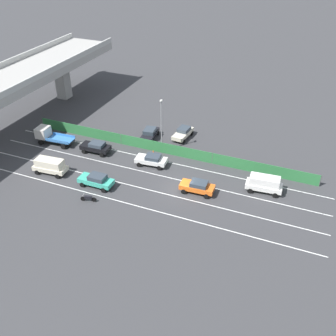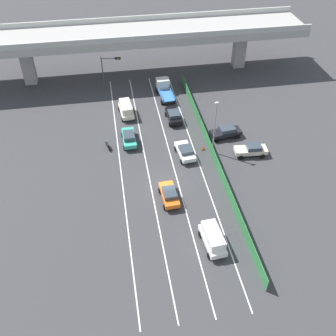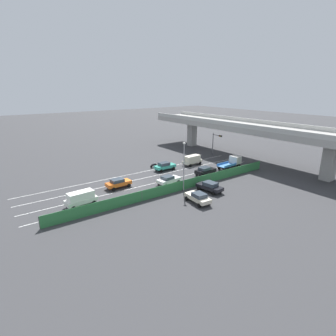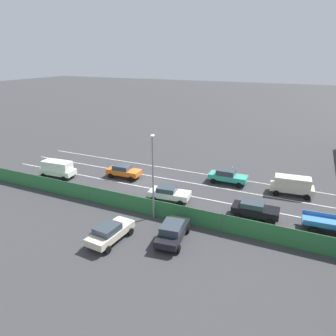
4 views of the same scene
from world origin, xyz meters
The scene contains 20 objects.
ground_plane centered at (0.00, 0.00, 0.00)m, with size 300.00×300.00×0.00m, color #38383A.
lane_line_left_edge centered at (-5.22, 5.27, 0.00)m, with size 0.14×46.54×0.01m, color silver.
lane_line_mid_left centered at (-1.74, 5.27, 0.00)m, with size 0.14×46.54×0.01m, color silver.
lane_line_mid_right centered at (1.74, 5.27, 0.00)m, with size 0.14×46.54×0.01m, color silver.
lane_line_right_edge centered at (5.22, 5.27, 0.00)m, with size 0.14×46.54×0.01m, color silver.
elevated_overpass centered at (0.00, 30.54, 7.15)m, with size 58.87×9.27×8.92m.
green_fence centered at (7.26, 5.27, 0.83)m, with size 0.10×42.64×1.66m.
car_taxi_orange centered at (0.12, -2.17, 0.90)m, with size 2.15×4.30×1.60m.
car_hatchback_white centered at (3.68, 5.69, 0.87)m, with size 2.42×4.42×1.55m.
car_van_white centered at (3.51, -9.66, 1.20)m, with size 2.32×4.56×2.11m.
car_van_cream centered at (-3.29, 17.23, 1.18)m, with size 2.35×4.64×2.06m.
car_sedan_black centered at (3.69, 14.49, 0.91)m, with size 2.19×4.33×1.63m.
car_taxi_teal centered at (-3.54, 10.02, 0.92)m, with size 1.99×4.50×1.67m.
flatbed_truck_blue centered at (3.47, 22.45, 1.24)m, with size 2.59×5.75×2.41m.
motorcycle centered at (-6.64, 9.29, 0.46)m, with size 0.74×1.91×0.93m.
parked_sedan_cream centered at (12.64, 4.51, 0.89)m, with size 4.51×2.26×1.61m.
parked_sedan_dark centered at (10.39, 9.10, 0.90)m, with size 4.64×2.49×1.63m.
traffic_light centered at (-5.22, 26.20, 4.01)m, with size 3.27×0.76×5.71m.
street_lamp centered at (7.58, 5.89, 4.81)m, with size 0.60×0.36×8.05m.
traffic_cone centered at (6.45, 6.71, 0.33)m, with size 0.47×0.47×0.70m.
Camera 2 is at (-5.64, -35.10, 33.96)m, focal length 42.09 mm.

